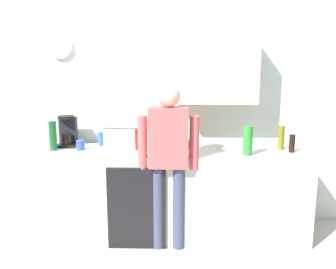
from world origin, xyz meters
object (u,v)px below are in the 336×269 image
(bottle_red_vinegar, at_px, (138,139))
(cup_terracotta_mug, at_px, (159,150))
(bottle_clear_soda, at_px, (248,141))
(mixing_bowl, at_px, (180,144))
(dish_soap, at_px, (100,139))
(coffee_maker, at_px, (68,132))
(bottle_green_wine, at_px, (53,136))
(bottle_olive_oil, at_px, (281,138))
(person_at_sink, at_px, (168,153))
(bottle_dark_sauce, at_px, (292,143))
(cup_blue_mug, at_px, (80,145))

(bottle_red_vinegar, distance_m, cup_terracotta_mug, 0.30)
(bottle_clear_soda, bearing_deg, cup_terracotta_mug, -179.84)
(mixing_bowl, bearing_deg, dish_soap, 175.96)
(coffee_maker, xyz_separation_m, cup_terracotta_mug, (1.00, -0.34, -0.10))
(bottle_clear_soda, xyz_separation_m, mixing_bowl, (-0.65, 0.30, -0.10))
(mixing_bowl, bearing_deg, bottle_green_wine, -173.19)
(bottle_green_wine, bearing_deg, coffee_maker, 66.09)
(bottle_olive_oil, height_order, bottle_clear_soda, bottle_clear_soda)
(bottle_green_wine, bearing_deg, person_at_sink, -13.29)
(bottle_olive_oil, bearing_deg, bottle_clear_soda, -149.36)
(bottle_green_wine, bearing_deg, dish_soap, 26.20)
(bottle_dark_sauce, xyz_separation_m, mixing_bowl, (-1.11, 0.17, -0.05))
(bottle_dark_sauce, height_order, cup_terracotta_mug, bottle_dark_sauce)
(bottle_green_wine, height_order, cup_terracotta_mug, bottle_green_wine)
(bottle_green_wine, distance_m, cup_blue_mug, 0.29)
(cup_terracotta_mug, bearing_deg, bottle_red_vinegar, 140.14)
(bottle_olive_oil, xyz_separation_m, bottle_red_vinegar, (-1.46, -0.04, -0.01))
(bottle_red_vinegar, bearing_deg, cup_blue_mug, -177.73)
(bottle_dark_sauce, xyz_separation_m, dish_soap, (-1.96, 0.23, -0.01))
(bottle_clear_soda, relative_size, bottle_green_wine, 0.93)
(bottle_red_vinegar, relative_size, mixing_bowl, 1.00)
(bottle_green_wine, relative_size, cup_blue_mug, 3.00)
(bottle_clear_soda, relative_size, cup_terracotta_mug, 3.04)
(bottle_clear_soda, bearing_deg, bottle_red_vinegar, 170.25)
(cup_terracotta_mug, bearing_deg, cup_blue_mug, 168.58)
(bottle_clear_soda, xyz_separation_m, bottle_green_wine, (-1.94, 0.14, 0.01))
(coffee_maker, height_order, person_at_sink, person_at_sink)
(bottle_green_wine, relative_size, person_at_sink, 0.19)
(bottle_clear_soda, height_order, cup_blue_mug, bottle_clear_soda)
(bottle_red_vinegar, bearing_deg, dish_soap, 158.11)
(bottle_olive_oil, distance_m, person_at_sink, 1.20)
(bottle_red_vinegar, distance_m, cup_blue_mug, 0.59)
(cup_terracotta_mug, bearing_deg, mixing_bowl, 55.37)
(bottle_dark_sauce, xyz_separation_m, person_at_sink, (-1.22, -0.26, -0.04))
(coffee_maker, relative_size, bottle_clear_soda, 1.18)
(bottle_olive_oil, relative_size, bottle_red_vinegar, 1.14)
(coffee_maker, xyz_separation_m, bottle_dark_sauce, (2.31, -0.22, -0.06))
(bottle_olive_oil, height_order, mixing_bowl, bottle_olive_oil)
(bottle_green_wine, height_order, cup_blue_mug, bottle_green_wine)
(bottle_green_wine, distance_m, bottle_dark_sauce, 2.40)
(bottle_red_vinegar, relative_size, dish_soap, 1.22)
(coffee_maker, relative_size, bottle_dark_sauce, 1.83)
(bottle_green_wine, bearing_deg, bottle_dark_sauce, -0.45)
(bottle_dark_sauce, height_order, person_at_sink, person_at_sink)
(bottle_olive_oil, relative_size, bottle_clear_soda, 0.89)
(bottle_clear_soda, bearing_deg, bottle_green_wine, 175.83)
(bottle_olive_oil, distance_m, mixing_bowl, 1.04)
(bottle_green_wine, bearing_deg, bottle_red_vinegar, 2.95)
(mixing_bowl, height_order, dish_soap, dish_soap)
(mixing_bowl, distance_m, person_at_sink, 0.45)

